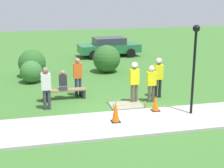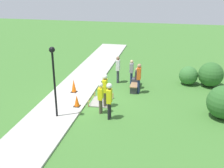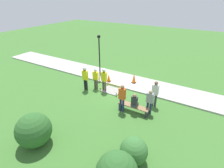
% 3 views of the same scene
% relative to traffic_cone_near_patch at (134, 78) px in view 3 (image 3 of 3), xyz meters
% --- Properties ---
extents(ground_plane, '(60.00, 60.00, 0.00)m').
position_rel_traffic_cone_near_patch_xyz_m(ground_plane, '(0.79, 1.17, -0.50)').
color(ground_plane, '#3D702D').
extents(sidewalk, '(28.00, 2.54, 0.10)m').
position_rel_traffic_cone_near_patch_xyz_m(sidewalk, '(0.79, -0.10, -0.45)').
color(sidewalk, '#ADAAA3').
rests_on(sidewalk, ground_plane).
extents(wet_concrete_patch, '(1.43, 1.14, 0.33)m').
position_rel_traffic_cone_near_patch_xyz_m(wet_concrete_patch, '(0.94, 1.91, -0.47)').
color(wet_concrete_patch, gray).
rests_on(wet_concrete_patch, ground_plane).
extents(traffic_cone_near_patch, '(0.34, 0.34, 0.81)m').
position_rel_traffic_cone_near_patch_xyz_m(traffic_cone_near_patch, '(0.00, 0.00, 0.00)').
color(traffic_cone_near_patch, black).
rests_on(traffic_cone_near_patch, sidewalk).
extents(traffic_cone_far_patch, '(0.34, 0.34, 0.63)m').
position_rel_traffic_cone_near_patch_xyz_m(traffic_cone_far_patch, '(1.88, 0.81, -0.09)').
color(traffic_cone_far_patch, black).
rests_on(traffic_cone_far_patch, sidewalk).
extents(park_bench, '(1.94, 0.44, 0.46)m').
position_rel_traffic_cone_near_patch_xyz_m(park_bench, '(-1.55, 3.52, -0.17)').
color(park_bench, '#2D2D33').
rests_on(park_bench, ground_plane).
extents(person_seated_on_bench, '(0.36, 0.44, 0.89)m').
position_rel_traffic_cone_near_patch_xyz_m(person_seated_on_bench, '(-1.62, 3.57, 0.31)').
color(person_seated_on_bench, '#383D47').
rests_on(person_seated_on_bench, park_bench).
extents(worker_supervisor, '(0.40, 0.24, 1.68)m').
position_rel_traffic_cone_near_patch_xyz_m(worker_supervisor, '(2.18, 2.20, 0.49)').
color(worker_supervisor, brown).
rests_on(worker_supervisor, ground_plane).
extents(worker_assistant, '(0.40, 0.27, 1.87)m').
position_rel_traffic_cone_near_patch_xyz_m(worker_assistant, '(1.40, 2.25, 0.62)').
color(worker_assistant, brown).
rests_on(worker_assistant, ground_plane).
extents(worker_trainee, '(0.40, 0.27, 1.89)m').
position_rel_traffic_cone_near_patch_xyz_m(worker_trainee, '(2.72, 2.77, 0.64)').
color(worker_trainee, black).
rests_on(worker_trainee, ground_plane).
extents(bystander_in_orange_shirt, '(0.40, 0.24, 1.84)m').
position_rel_traffic_cone_near_patch_xyz_m(bystander_in_orange_shirt, '(-0.89, 3.81, 0.55)').
color(bystander_in_orange_shirt, navy).
rests_on(bystander_in_orange_shirt, ground_plane).
extents(bystander_in_gray_shirt, '(0.40, 0.23, 1.79)m').
position_rel_traffic_cone_near_patch_xyz_m(bystander_in_gray_shirt, '(-2.43, 2.25, 0.52)').
color(bystander_in_gray_shirt, '#383D47').
rests_on(bystander_in_gray_shirt, ground_plane).
extents(bystander_in_white_shirt, '(0.40, 0.22, 1.62)m').
position_rel_traffic_cone_near_patch_xyz_m(bystander_in_white_shirt, '(-2.41, 3.16, 0.41)').
color(bystander_in_white_shirt, navy).
rests_on(bystander_in_white_shirt, ground_plane).
extents(lamppost_near, '(0.28, 0.28, 3.53)m').
position_rel_traffic_cone_near_patch_xyz_m(lamppost_near, '(3.17, 0.19, 1.94)').
color(lamppost_near, black).
rests_on(lamppost_near, sidewalk).
extents(shrub_rounded_mid, '(1.67, 1.67, 1.67)m').
position_rel_traffic_cone_near_patch_xyz_m(shrub_rounded_mid, '(1.46, 8.28, 0.33)').
color(shrub_rounded_mid, '#2D6028').
rests_on(shrub_rounded_mid, ground_plane).
extents(shrub_rounded_far, '(1.21, 1.21, 1.21)m').
position_rel_traffic_cone_near_patch_xyz_m(shrub_rounded_far, '(-3.03, 6.82, 0.10)').
color(shrub_rounded_far, '#387033').
rests_on(shrub_rounded_far, ground_plane).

